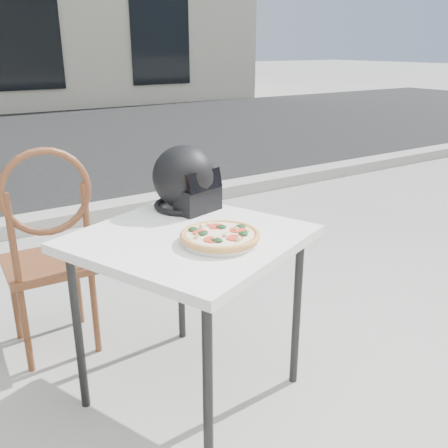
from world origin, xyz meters
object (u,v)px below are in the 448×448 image
helmet (186,181)px  plate (220,241)px  cafe_chair_main (49,243)px  cafe_table_main (190,250)px  pizza (220,235)px

helmet → plate: bearing=-117.8°
plate → helmet: (0.10, 0.44, 0.12)m
cafe_chair_main → cafe_table_main: bearing=125.1°
cafe_table_main → helmet: size_ratio=2.92×
plate → helmet: size_ratio=0.82×
cafe_table_main → pizza: (0.05, -0.14, 0.10)m
cafe_table_main → pizza: pizza is taller
plate → pizza: pizza is taller
plate → pizza: bearing=56.9°
helmet → cafe_chair_main: cafe_chair_main is taller
plate → cafe_table_main: bearing=109.8°
helmet → cafe_chair_main: size_ratio=0.34×
pizza → helmet: 0.46m
pizza → plate: bearing=-123.1°
plate → helmet: 0.47m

